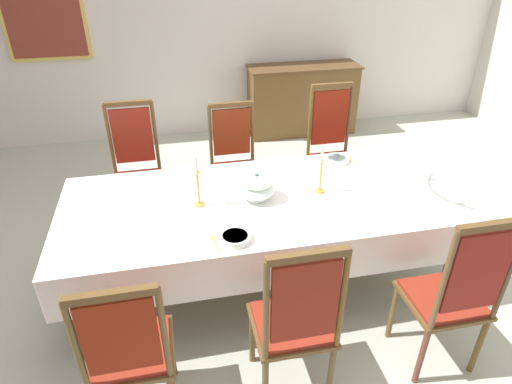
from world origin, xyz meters
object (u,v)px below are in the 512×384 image
(candlestick_west, at_px, (198,186))
(sideboard, at_px, (302,100))
(dining_table, at_px, (261,207))
(framed_painting, at_px, (40,0))
(bowl_near_left, at_px, (235,237))
(spoon_secondary, at_px, (350,158))
(candlestick_east, at_px, (321,174))
(chair_north_b, at_px, (234,162))
(chair_north_a, at_px, (136,168))
(spoon_primary, at_px, (214,240))
(bowl_near_right, at_px, (337,159))
(chair_south_a, at_px, (129,350))
(chair_north_c, at_px, (332,148))
(soup_tureen, at_px, (257,187))
(chair_south_b, at_px, (296,320))
(chair_south_c, at_px, (453,293))

(candlestick_west, bearing_deg, sideboard, 59.88)
(sideboard, bearing_deg, dining_table, 67.00)
(candlestick_west, height_order, framed_painting, framed_painting)
(bowl_near_left, bearing_deg, dining_table, 59.93)
(dining_table, bearing_deg, sideboard, 67.00)
(bowl_near_left, xyz_separation_m, spoon_secondary, (1.12, 0.91, -0.02))
(candlestick_west, xyz_separation_m, candlestick_east, (0.87, 0.00, -0.00))
(spoon_secondary, height_order, sideboard, sideboard)
(chair_north_b, bearing_deg, chair_north_a, -0.31)
(chair_north_a, bearing_deg, chair_north_b, 179.69)
(chair_north_b, xyz_separation_m, spoon_primary, (-0.36, -1.41, 0.20))
(chair_north_a, distance_m, bowl_near_right, 1.74)
(spoon_secondary, bearing_deg, chair_south_a, -140.72)
(bowl_near_right, bearing_deg, spoon_secondary, 11.72)
(chair_north_c, height_order, spoon_secondary, chair_north_c)
(spoon_primary, bearing_deg, candlestick_west, 86.59)
(soup_tureen, xyz_separation_m, spoon_primary, (-0.36, -0.42, -0.09))
(candlestick_east, xyz_separation_m, bowl_near_right, (0.30, 0.43, -0.13))
(spoon_secondary, bearing_deg, sideboard, 82.08)
(chair_north_a, xyz_separation_m, bowl_near_right, (1.64, -0.56, 0.19))
(chair_north_c, height_order, candlestick_east, chair_north_c)
(chair_north_b, xyz_separation_m, bowl_near_right, (0.76, -0.55, 0.21))
(chair_south_b, distance_m, candlestick_east, 1.14)
(soup_tureen, relative_size, spoon_primary, 1.42)
(chair_south_c, bearing_deg, chair_south_a, 179.82)
(chair_north_a, height_order, chair_south_c, chair_south_c)
(spoon_secondary, relative_size, framed_painting, 0.14)
(soup_tureen, bearing_deg, candlestick_east, 0.00)
(chair_north_a, xyz_separation_m, chair_north_b, (0.88, -0.00, -0.02))
(chair_south_b, distance_m, candlestick_west, 1.12)
(framed_painting, bearing_deg, chair_north_c, -36.76)
(dining_table, distance_m, candlestick_east, 0.49)
(candlestick_west, bearing_deg, chair_south_a, -115.40)
(framed_painting, bearing_deg, bowl_near_left, -65.79)
(bowl_near_right, bearing_deg, candlestick_west, -159.61)
(dining_table, bearing_deg, chair_north_c, 47.32)
(chair_south_a, bearing_deg, bowl_near_left, 39.83)
(chair_south_b, relative_size, candlestick_east, 3.12)
(chair_south_b, bearing_deg, framed_painting, 114.09)
(bowl_near_left, bearing_deg, bowl_near_right, 41.63)
(dining_table, height_order, chair_north_a, chair_north_a)
(chair_north_a, bearing_deg, bowl_near_left, 114.03)
(chair_north_c, relative_size, bowl_near_left, 6.23)
(chair_north_b, relative_size, chair_south_c, 0.93)
(chair_south_b, relative_size, bowl_near_left, 5.95)
(chair_north_c, xyz_separation_m, bowl_near_right, (-0.18, -0.56, 0.18))
(dining_table, distance_m, chair_north_c, 1.35)
(dining_table, distance_m, chair_south_a, 1.34)
(sideboard, bearing_deg, spoon_primary, 63.90)
(framed_painting, bearing_deg, chair_south_b, -65.91)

